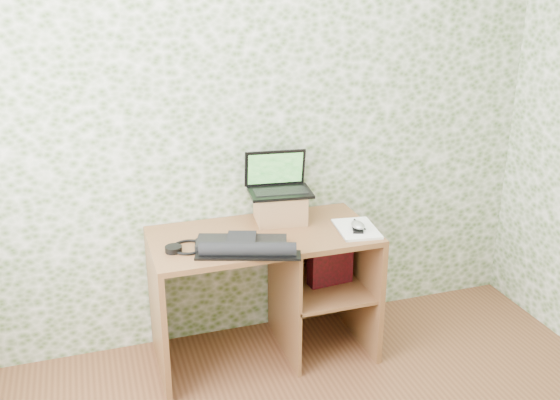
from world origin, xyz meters
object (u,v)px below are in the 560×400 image
object	(u,v)px
desk	(275,274)
keyboard	(244,246)
laptop	(278,182)
riser	(280,207)
notepad	(357,229)

from	to	relation	value
desk	keyboard	size ratio (longest dim) A/B	2.27
desk	laptop	world-z (taller)	laptop
desk	riser	bearing A→B (deg)	60.07
riser	laptop	world-z (taller)	laptop
riser	notepad	world-z (taller)	riser
laptop	keyboard	bearing A→B (deg)	-122.76
laptop	keyboard	size ratio (longest dim) A/B	0.69
laptop	desk	bearing A→B (deg)	-107.11
desk	laptop	xyz separation A→B (m)	(0.07, 0.15, 0.49)
desk	notepad	size ratio (longest dim) A/B	4.09
riser	notepad	bearing A→B (deg)	-35.53
desk	notepad	xyz separation A→B (m)	(0.42, -0.14, 0.28)
desk	notepad	distance (m)	0.52
keyboard	notepad	bearing A→B (deg)	24.48
desk	riser	xyz separation A→B (m)	(0.07, 0.12, 0.35)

